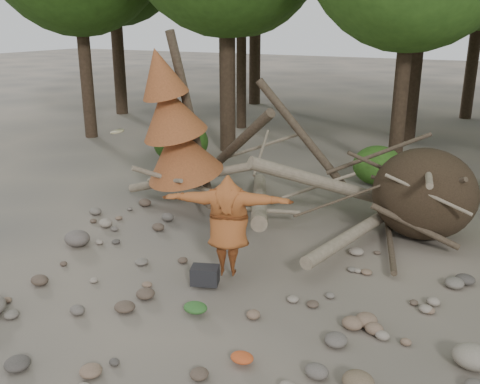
% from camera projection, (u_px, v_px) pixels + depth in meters
% --- Properties ---
extents(ground, '(120.00, 120.00, 0.00)m').
position_uv_depth(ground, '(220.00, 296.00, 9.20)').
color(ground, '#514C44').
rests_on(ground, ground).
extents(deadfall_pile, '(8.55, 5.24, 3.30)m').
position_uv_depth(deadfall_pile, '(396.00, 193.00, 11.61)').
color(deadfall_pile, '#332619').
rests_on(deadfall_pile, ground).
extents(dead_conifer, '(2.06, 2.16, 4.35)m').
position_uv_depth(dead_conifer, '(174.00, 126.00, 12.75)').
color(dead_conifer, '#4C3F30').
rests_on(dead_conifer, ground).
extents(bush_left, '(1.80, 1.80, 1.44)m').
position_uv_depth(bush_left, '(181.00, 142.00, 17.46)').
color(bush_left, '#285015').
rests_on(bush_left, ground).
extents(bush_mid, '(1.40, 1.40, 1.12)m').
position_uv_depth(bush_mid, '(378.00, 165.00, 15.27)').
color(bush_mid, '#35661D').
rests_on(bush_mid, ground).
extents(frisbee_thrower, '(3.61, 1.36, 2.52)m').
position_uv_depth(frisbee_thrower, '(228.00, 225.00, 9.58)').
color(frisbee_thrower, '#974C22').
rests_on(frisbee_thrower, ground).
extents(backpack, '(0.56, 0.47, 0.32)m').
position_uv_depth(backpack, '(205.00, 278.00, 9.49)').
color(backpack, black).
rests_on(backpack, ground).
extents(cloth_green, '(0.40, 0.34, 0.15)m').
position_uv_depth(cloth_green, '(195.00, 310.00, 8.61)').
color(cloth_green, '#2B5B24').
rests_on(cloth_green, ground).
extents(cloth_orange, '(0.33, 0.27, 0.12)m').
position_uv_depth(cloth_orange, '(242.00, 361.00, 7.37)').
color(cloth_orange, '#B4461E').
rests_on(cloth_orange, ground).
extents(boulder_front_right, '(0.42, 0.38, 0.25)m').
position_uv_depth(boulder_front_right, '(358.00, 381.00, 6.85)').
color(boulder_front_right, brown).
rests_on(boulder_front_right, ground).
extents(boulder_mid_right, '(0.55, 0.49, 0.33)m').
position_uv_depth(boulder_mid_right, '(473.00, 357.00, 7.28)').
color(boulder_mid_right, gray).
rests_on(boulder_mid_right, ground).
extents(boulder_mid_left, '(0.55, 0.49, 0.33)m').
position_uv_depth(boulder_mid_left, '(77.00, 238.00, 11.21)').
color(boulder_mid_left, '#5F5750').
rests_on(boulder_mid_left, ground).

